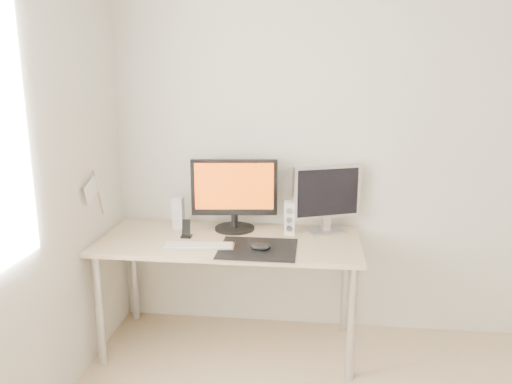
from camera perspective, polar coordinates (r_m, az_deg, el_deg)
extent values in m
plane|color=silver|center=(3.32, 14.02, 4.79)|extent=(3.50, 0.00, 3.50)
cube|color=black|center=(2.92, 0.20, -6.49)|extent=(0.45, 0.40, 0.00)
ellipsoid|color=black|center=(2.88, 0.54, -6.28)|extent=(0.12, 0.07, 0.04)
cube|color=#D1B587|center=(3.10, -3.06, -5.62)|extent=(1.60, 0.70, 0.03)
cylinder|color=silver|center=(3.19, -17.45, -12.78)|extent=(0.05, 0.05, 0.70)
cylinder|color=silver|center=(2.95, 10.84, -14.64)|extent=(0.05, 0.05, 0.70)
cylinder|color=silver|center=(3.68, -13.79, -8.95)|extent=(0.05, 0.05, 0.70)
cylinder|color=silver|center=(3.47, 10.17, -10.15)|extent=(0.05, 0.05, 0.70)
cylinder|color=black|center=(3.27, -2.46, -4.16)|extent=(0.29, 0.29, 0.02)
cylinder|color=black|center=(3.25, -2.47, -3.02)|extent=(0.05, 0.05, 0.12)
cube|color=black|center=(3.19, -2.50, 0.55)|extent=(0.55, 0.11, 0.36)
cube|color=orange|center=(3.16, -2.51, 0.63)|extent=(0.50, 0.06, 0.30)
cube|color=#AFAFB1|center=(3.26, 7.94, -4.38)|extent=(0.26, 0.23, 0.01)
cube|color=silver|center=(3.24, 7.97, -3.41)|extent=(0.06, 0.06, 0.10)
cube|color=silver|center=(3.19, 8.09, 0.03)|extent=(0.43, 0.21, 0.34)
cube|color=black|center=(3.17, 8.25, -0.06)|extent=(0.38, 0.16, 0.30)
cube|color=silver|center=(3.31, -8.87, -2.36)|extent=(0.07, 0.08, 0.21)
cylinder|color=#B2B2B4|center=(3.29, -9.02, -3.50)|extent=(0.04, 0.01, 0.04)
cylinder|color=#AEAEB0|center=(3.27, -9.06, -2.55)|extent=(0.04, 0.01, 0.04)
cylinder|color=silver|center=(3.26, -9.09, -1.59)|extent=(0.04, 0.01, 0.04)
cube|color=white|center=(3.16, 3.87, -2.98)|extent=(0.07, 0.08, 0.21)
cylinder|color=#AEAFB1|center=(3.14, 3.81, -4.19)|extent=(0.04, 0.01, 0.04)
cylinder|color=#B4B4B7|center=(3.12, 3.83, -3.20)|extent=(0.04, 0.01, 0.04)
cylinder|color=#B0B0B3|center=(3.11, 3.85, -2.20)|extent=(0.04, 0.01, 0.04)
cube|color=#B4B3B6|center=(2.97, -6.57, -6.16)|extent=(0.43, 0.15, 0.01)
cube|color=white|center=(2.97, -6.58, -6.02)|extent=(0.41, 0.14, 0.01)
cube|color=black|center=(3.15, -7.95, -5.03)|extent=(0.06, 0.06, 0.01)
cube|color=black|center=(3.13, -7.98, -4.02)|extent=(0.05, 0.02, 0.10)
cylinder|color=#A57F54|center=(3.17, -17.60, -0.08)|extent=(0.01, 0.10, 0.29)
cube|color=white|center=(3.08, -18.29, 0.25)|extent=(0.00, 0.19, 0.15)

